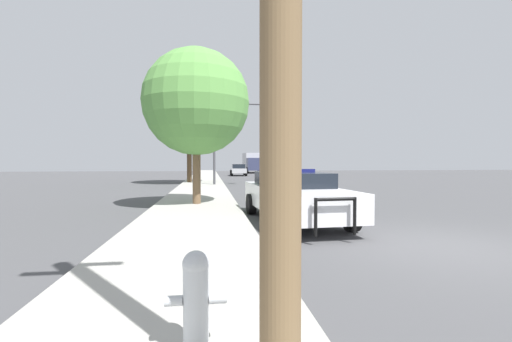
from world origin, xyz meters
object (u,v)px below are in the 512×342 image
police_car (294,195)px  car_background_oncoming (276,170)px  fire_hydrant (196,296)px  car_background_distant (238,170)px  box_truck (253,162)px  tree_sidewalk_mid (189,112)px  tree_sidewalk_near (196,102)px  traffic_light (234,127)px

police_car → car_background_oncoming: (4.68, 26.12, -0.01)m
police_car → fire_hydrant: police_car is taller
car_background_oncoming → fire_hydrant: bearing=73.2°
car_background_distant → box_truck: 10.28m
fire_hydrant → tree_sidewalk_mid: bearing=93.4°
car_background_oncoming → tree_sidewalk_mid: tree_sidewalk_mid is taller
fire_hydrant → car_background_distant: (3.53, 37.46, 0.16)m
tree_sidewalk_mid → tree_sidewalk_near: size_ratio=1.41×
traffic_light → car_background_oncoming: size_ratio=1.34×
fire_hydrant → traffic_light: bearing=85.1°
car_background_oncoming → box_truck: size_ratio=0.63×
car_background_oncoming → tree_sidewalk_near: 24.12m
traffic_light → car_background_distant: bearing=84.1°
fire_hydrant → car_background_oncoming: car_background_oncoming is taller
car_background_distant → tree_sidewalk_near: size_ratio=0.71×
fire_hydrant → car_background_distant: size_ratio=0.20×
fire_hydrant → car_background_oncoming: (7.13, 32.60, 0.17)m
car_background_distant → box_truck: box_truck is taller
fire_hydrant → car_background_oncoming: bearing=77.7°
fire_hydrant → car_background_oncoming: size_ratio=0.19×
car_background_distant → tree_sidewalk_mid: bearing=-107.6°
box_truck → tree_sidewalk_mid: size_ratio=0.84×
fire_hydrant → car_background_distant: car_background_distant is taller
traffic_light → box_truck: bearing=80.0°
police_car → car_background_distant: (1.07, 30.98, -0.02)m
tree_sidewalk_mid → car_background_distant: bearing=71.1°
traffic_light → car_background_oncoming: (5.38, 12.16, -3.33)m
police_car → tree_sidewalk_mid: 17.72m
fire_hydrant → traffic_light: traffic_light is taller
box_truck → fire_hydrant: bearing=81.0°
traffic_light → car_background_oncoming: 13.70m
car_background_distant → tree_sidewalk_mid: size_ratio=0.50×
fire_hydrant → car_background_distant: bearing=84.6°
fire_hydrant → car_background_distant: 37.62m
car_background_oncoming → tree_sidewalk_mid: bearing=43.6°
fire_hydrant → police_car: bearing=69.2°
car_background_distant → fire_hydrant: bearing=-94.1°
car_background_distant → tree_sidewalk_mid: (-4.89, -14.31, 4.65)m
police_car → tree_sidewalk_mid: (-3.82, 16.67, 4.63)m
car_background_oncoming → tree_sidewalk_mid: 13.53m
traffic_light → car_background_distant: (1.77, 17.02, -3.33)m
police_car → traffic_light: 14.36m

